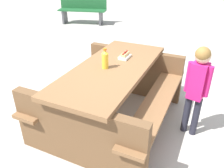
{
  "coord_description": "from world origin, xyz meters",
  "views": [
    {
      "loc": [
        -2.36,
        -0.39,
        1.83
      ],
      "look_at": [
        0.0,
        0.0,
        0.52
      ],
      "focal_mm": 36.74,
      "sensor_mm": 36.0,
      "label": 1
    }
  ],
  "objects_px": {
    "picnic_table": "(112,90)",
    "hotdog_tray": "(125,56)",
    "soda_bottle": "(105,59)",
    "park_bench_mid": "(83,9)",
    "child_in_coat": "(198,81)"
  },
  "relations": [
    {
      "from": "picnic_table",
      "to": "hotdog_tray",
      "type": "height_order",
      "value": "hotdog_tray"
    },
    {
      "from": "picnic_table",
      "to": "soda_bottle",
      "type": "bearing_deg",
      "value": 123.8
    },
    {
      "from": "soda_bottle",
      "to": "park_bench_mid",
      "type": "height_order",
      "value": "soda_bottle"
    },
    {
      "from": "picnic_table",
      "to": "child_in_coat",
      "type": "height_order",
      "value": "child_in_coat"
    },
    {
      "from": "park_bench_mid",
      "to": "child_in_coat",
      "type": "bearing_deg",
      "value": -151.78
    },
    {
      "from": "child_in_coat",
      "to": "soda_bottle",
      "type": "bearing_deg",
      "value": 87.61
    },
    {
      "from": "picnic_table",
      "to": "soda_bottle",
      "type": "distance_m",
      "value": 0.42
    },
    {
      "from": "soda_bottle",
      "to": "hotdog_tray",
      "type": "distance_m",
      "value": 0.39
    },
    {
      "from": "hotdog_tray",
      "to": "park_bench_mid",
      "type": "relative_size",
      "value": 0.14
    },
    {
      "from": "picnic_table",
      "to": "park_bench_mid",
      "type": "height_order",
      "value": "park_bench_mid"
    },
    {
      "from": "picnic_table",
      "to": "park_bench_mid",
      "type": "distance_m",
      "value": 5.22
    },
    {
      "from": "picnic_table",
      "to": "child_in_coat",
      "type": "relative_size",
      "value": 1.97
    },
    {
      "from": "soda_bottle",
      "to": "child_in_coat",
      "type": "bearing_deg",
      "value": -92.39
    },
    {
      "from": "picnic_table",
      "to": "child_in_coat",
      "type": "bearing_deg",
      "value": -95.42
    },
    {
      "from": "picnic_table",
      "to": "hotdog_tray",
      "type": "relative_size",
      "value": 10.37
    }
  ]
}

